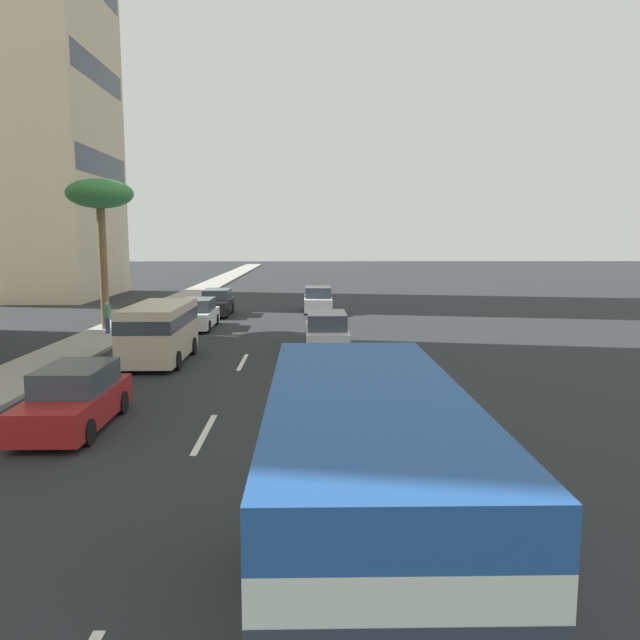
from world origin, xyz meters
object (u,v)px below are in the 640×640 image
at_px(car_lead, 197,315).
at_px(minibus_seventh, 365,510).
at_px(car_third, 327,333).
at_px(pedestrian_mid_block, 107,316).
at_px(palm_tree, 100,198).
at_px(car_second, 318,300).
at_px(van_fifth, 160,329).
at_px(car_fourth, 75,399).
at_px(car_sixth, 217,303).

xyz_separation_m(car_lead, minibus_seventh, (-26.46, -6.75, 0.98)).
bearing_deg(car_third, pedestrian_mid_block, 68.82).
bearing_deg(palm_tree, pedestrian_mid_block, -158.85).
relative_size(car_second, van_fifth, 0.86).
distance_m(car_third, pedestrian_mid_block, 11.72).
relative_size(car_lead, pedestrian_mid_block, 2.84).
relative_size(car_fourth, minibus_seventh, 0.70).
xyz_separation_m(car_lead, car_sixth, (5.76, -0.22, 0.02)).
distance_m(car_lead, van_fifth, 9.14).
relative_size(car_second, pedestrian_mid_block, 2.84).
height_order(car_sixth, pedestrian_mid_block, pedestrian_mid_block).
bearing_deg(car_fourth, car_third, 147.64).
height_order(car_fourth, van_fifth, van_fifth).
distance_m(car_second, van_fifth, 17.68).
xyz_separation_m(van_fifth, palm_tree, (8.04, 4.80, 5.63)).
bearing_deg(car_third, car_fourth, 147.64).
distance_m(car_fourth, pedestrian_mid_block, 15.60).
bearing_deg(van_fifth, car_second, 158.19).
relative_size(van_fifth, minibus_seventh, 0.86).
xyz_separation_m(car_second, car_sixth, (-1.52, 6.51, -0.02)).
bearing_deg(van_fifth, palm_tree, -149.15).
distance_m(car_second, minibus_seventh, 33.76).
bearing_deg(car_fourth, car_sixth, 179.53).
height_order(car_lead, car_fourth, car_lead).
bearing_deg(car_second, car_lead, 137.24).
xyz_separation_m(car_third, pedestrian_mid_block, (4.23, 10.92, 0.22)).
height_order(minibus_seventh, palm_tree, palm_tree).
height_order(car_sixth, minibus_seventh, minibus_seventh).
relative_size(car_lead, car_third, 0.97).
bearing_deg(car_fourth, car_second, 164.98).
distance_m(car_second, car_fourth, 25.86).
relative_size(pedestrian_mid_block, palm_tree, 0.21).
height_order(car_second, palm_tree, palm_tree).
relative_size(car_sixth, palm_tree, 0.57).
height_order(car_lead, car_second, car_second).
distance_m(car_fourth, minibus_seventh, 11.09).
distance_m(car_third, car_fourth, 12.82).
distance_m(van_fifth, pedestrian_mid_block, 7.74).
bearing_deg(palm_tree, minibus_seventh, -155.85).
relative_size(car_second, palm_tree, 0.58).
bearing_deg(pedestrian_mid_block, car_lead, -123.07).
xyz_separation_m(car_fourth, palm_tree, (16.61, 4.66, 6.20)).
relative_size(car_third, pedestrian_mid_block, 2.94).
height_order(van_fifth, pedestrian_mid_block, van_fifth).
distance_m(car_second, pedestrian_mid_block, 14.64).
relative_size(car_second, car_fourth, 1.06).
bearing_deg(van_fifth, pedestrian_mid_block, -147.08).
bearing_deg(car_lead, palm_tree, -76.85).
xyz_separation_m(car_fourth, car_sixth, (23.46, -0.19, 0.03)).
distance_m(car_fourth, palm_tree, 18.33).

